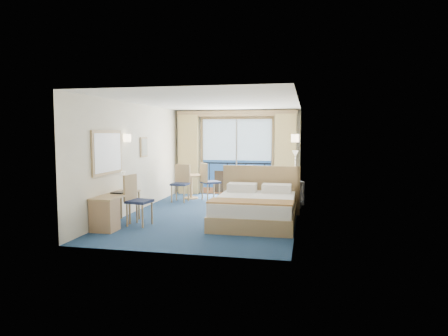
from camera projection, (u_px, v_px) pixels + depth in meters
floor at (213, 214)px, 9.71m from camera, size 6.50×6.50×0.00m
room_walls at (213, 141)px, 9.56m from camera, size 4.04×6.54×2.72m
balcony_door at (236, 159)px, 12.75m from camera, size 2.36×0.03×2.52m
curtain_left at (189, 154)px, 12.91m from camera, size 0.65×0.22×2.55m
curtain_right at (285, 156)px, 12.28m from camera, size 0.65×0.22×2.55m
pelmet at (236, 113)px, 12.51m from camera, size 3.80×0.25×0.18m
mirror at (107, 153)px, 8.52m from camera, size 0.05×1.25×0.95m
wall_print at (144, 147)px, 10.42m from camera, size 0.04×0.42×0.52m
sconce_left at (127, 138)px, 9.36m from camera, size 0.18×0.18×0.18m
sconce_right at (295, 138)px, 9.01m from camera, size 0.18×0.18×0.18m
bed at (255, 208)px, 8.72m from camera, size 1.87×2.22×1.18m
nightstand at (288, 202)px, 9.86m from camera, size 0.41×0.39×0.53m
phone at (287, 190)px, 9.82m from camera, size 0.21×0.19×0.08m
armchair at (284, 193)px, 10.60m from camera, size 1.07×1.08×0.74m
floor_lamp at (295, 163)px, 11.41m from camera, size 0.20×0.20×1.47m
desk at (107, 212)px, 8.09m from camera, size 0.50×1.44×0.68m
desk_chair at (135, 197)px, 8.50m from camera, size 0.54×0.53×1.08m
folder at (119, 193)px, 8.55m from camera, size 0.31×0.25×0.03m
desk_lamp at (123, 177)px, 8.80m from camera, size 0.11×0.11×0.43m
round_table at (191, 181)px, 11.98m from camera, size 0.79×0.79×0.71m
table_chair_a at (208, 179)px, 11.66m from camera, size 0.67×0.67×1.10m
table_chair_b at (181, 181)px, 11.48m from camera, size 0.48×0.49×1.06m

